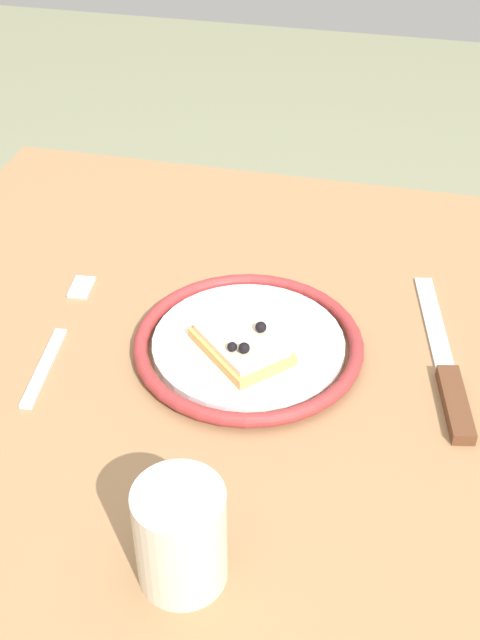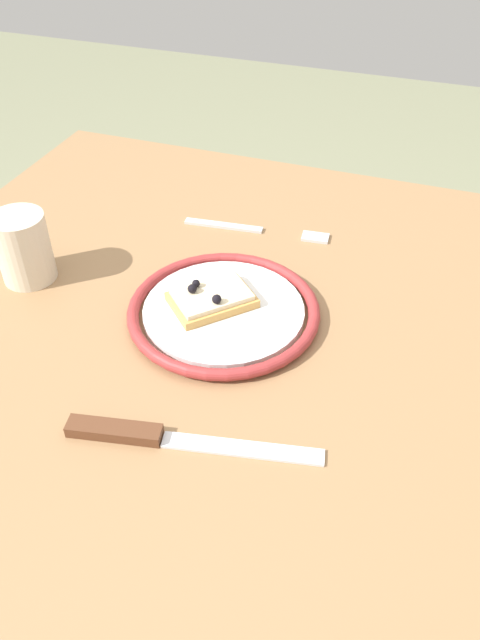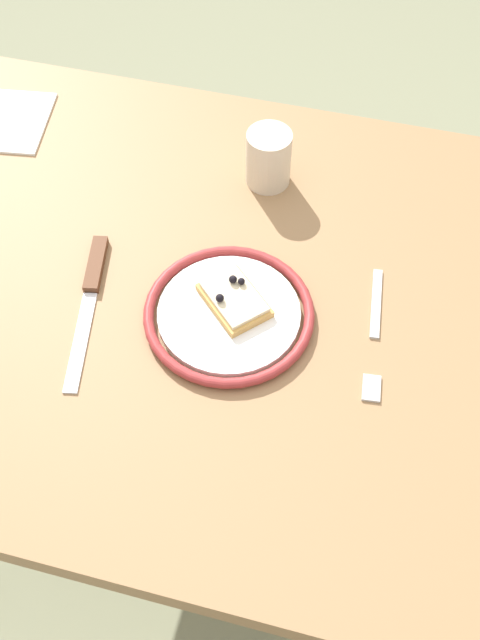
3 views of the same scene
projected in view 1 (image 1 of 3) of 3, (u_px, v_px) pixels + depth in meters
The scene contains 6 objects.
dining_table at pixel (299, 451), 0.81m from camera, with size 0.91×0.78×0.71m.
plate at pixel (248, 344), 0.79m from camera, with size 0.22×0.22×0.02m.
pizza_slice_near at pixel (242, 344), 0.77m from camera, with size 0.11×0.11×0.03m.
knife at pixel (449, 379), 0.75m from camera, with size 0.07×0.24×0.01m.
fork at pixel (59, 335), 0.81m from camera, with size 0.04×0.20×0.00m.
cup at pixel (181, 536), 0.57m from camera, with size 0.06×0.06×0.09m, color beige.
Camera 1 is at (0.07, -0.55, 1.22)m, focal length 46.22 mm.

